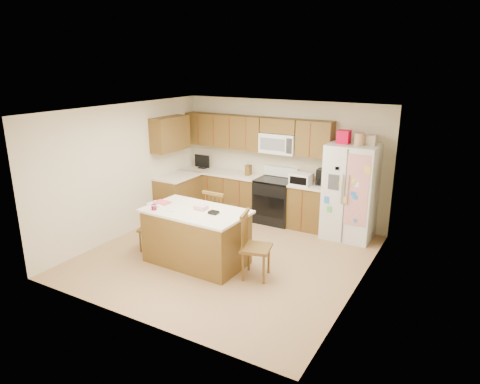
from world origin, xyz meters
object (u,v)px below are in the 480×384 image
Objects in this scene: windsor_chair_right at (254,247)px; stove at (275,200)px; windsor_chair_left at (151,228)px; refrigerator at (351,191)px; windsor_chair_back at (218,220)px; island at (196,236)px.

stove is at bearing 107.88° from windsor_chair_right.
stove reaches higher than windsor_chair_left.
stove is 2.71m from windsor_chair_left.
stove is 1.31× the size of windsor_chair_left.
refrigerator reaches higher than windsor_chair_left.
windsor_chair_back is at bearing -140.59° from refrigerator.
island is 1.65× the size of windsor_chair_back.
island is 0.99m from windsor_chair_left.
stove is 0.65× the size of island.
windsor_chair_back is (0.94, 0.74, 0.10)m from windsor_chair_left.
refrigerator is at bearing 39.01° from windsor_chair_left.
windsor_chair_back is 1.34m from windsor_chair_right.
stove is at bearing 177.70° from refrigerator.
windsor_chair_left is (-1.29, -2.38, -0.07)m from stove.
windsor_chair_back reaches higher than windsor_chair_right.
island is at bearing -97.27° from stove.
refrigerator is 3.03m from island.
windsor_chair_back is (-1.92, -1.58, -0.42)m from refrigerator.
refrigerator is 1.93× the size of windsor_chair_right.
refrigerator is 1.92× the size of windsor_chair_back.
windsor_chair_left is at bearing -141.84° from windsor_chair_back.
island is at bearing -128.74° from refrigerator.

